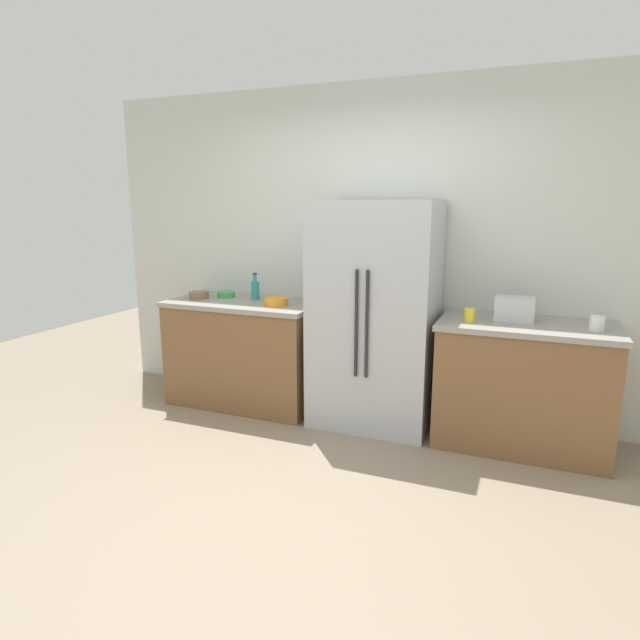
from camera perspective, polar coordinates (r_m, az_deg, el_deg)
name	(u,v)px	position (r m, az deg, el deg)	size (l,w,h in m)	color
ground_plane	(286,503)	(3.34, -3.59, -18.82)	(9.93, 9.93, 0.00)	gray
kitchen_back_panel	(376,251)	(4.51, 5.92, 7.25)	(4.96, 0.10, 2.67)	silver
counter_left	(246,352)	(4.73, -7.89, -3.40)	(1.30, 0.68, 0.91)	brown
counter_right	(523,385)	(4.13, 20.72, -6.44)	(1.20, 0.68, 0.91)	brown
refrigerator	(375,316)	(4.18, 5.83, 0.48)	(0.93, 0.67, 1.75)	#B2B5BA
toaster	(515,309)	(4.03, 19.96, 1.09)	(0.27, 0.18, 0.17)	silver
bottle_a	(255,290)	(4.67, -6.89, 3.23)	(0.07, 0.07, 0.23)	teal
cup_a	(597,323)	(3.95, 27.33, -0.32)	(0.09, 0.09, 0.10)	white
cup_b	(470,315)	(3.91, 15.59, 0.48)	(0.08, 0.08, 0.10)	yellow
bowl_a	(226,294)	(4.85, -9.93, 2.71)	(0.16, 0.16, 0.05)	green
bowl_b	(276,301)	(4.40, -4.68, 1.97)	(0.20, 0.20, 0.06)	orange
bowl_c	(199,295)	(4.83, -12.73, 2.61)	(0.17, 0.17, 0.06)	brown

